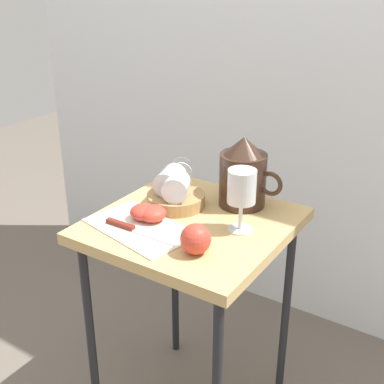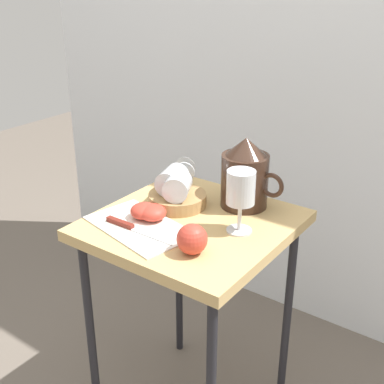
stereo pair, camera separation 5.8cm
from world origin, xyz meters
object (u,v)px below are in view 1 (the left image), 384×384
(wine_glass_upright, at_px, (242,190))
(apple_half_right, at_px, (152,213))
(wine_glass_tipped_far, at_px, (177,186))
(apple_half_left, at_px, (144,212))
(table, at_px, (192,244))
(pitcher, at_px, (243,178))
(apple_whole, at_px, (196,239))
(knife, at_px, (130,228))
(basket_tray, at_px, (176,200))
(wine_glass_tipped_near, at_px, (171,180))

(wine_glass_upright, distance_m, apple_half_right, 0.24)
(wine_glass_tipped_far, xyz_separation_m, apple_half_left, (-0.03, -0.10, -0.05))
(table, xyz_separation_m, pitcher, (0.06, 0.16, 0.15))
(wine_glass_tipped_far, distance_m, apple_half_left, 0.11)
(apple_half_left, bearing_deg, wine_glass_tipped_far, 71.08)
(wine_glass_upright, xyz_separation_m, wine_glass_tipped_far, (-0.20, 0.01, -0.04))
(apple_whole, relative_size, knife, 0.34)
(wine_glass_upright, bearing_deg, basket_tray, 172.27)
(wine_glass_upright, bearing_deg, pitcher, 116.07)
(knife, bearing_deg, pitcher, 61.02)
(basket_tray, height_order, wine_glass_tipped_far, wine_glass_tipped_far)
(wine_glass_tipped_far, bearing_deg, pitcher, 42.55)
(wine_glass_upright, height_order, apple_half_right, wine_glass_upright)
(basket_tray, xyz_separation_m, apple_half_right, (0.00, -0.11, 0.01))
(pitcher, relative_size, wine_glass_tipped_near, 1.19)
(apple_whole, bearing_deg, wine_glass_upright, 77.49)
(knife, bearing_deg, apple_half_right, 77.80)
(table, bearing_deg, wine_glass_tipped_far, 155.34)
(apple_whole, bearing_deg, table, 125.84)
(wine_glass_upright, distance_m, apple_whole, 0.17)
(table, relative_size, wine_glass_tipped_near, 4.06)
(wine_glass_tipped_far, height_order, knife, wine_glass_tipped_far)
(wine_glass_tipped_near, relative_size, wine_glass_tipped_far, 1.06)
(wine_glass_tipped_far, xyz_separation_m, knife, (-0.03, -0.17, -0.06))
(apple_whole, distance_m, knife, 0.19)
(basket_tray, xyz_separation_m, knife, (-0.01, -0.18, -0.01))
(basket_tray, bearing_deg, knife, -93.66)
(table, bearing_deg, apple_half_left, -147.06)
(table, height_order, apple_half_left, apple_half_left)
(basket_tray, height_order, apple_whole, apple_whole)
(apple_half_left, xyz_separation_m, apple_whole, (0.20, -0.07, 0.01))
(table, height_order, knife, knife)
(knife, bearing_deg, apple_half_left, 96.97)
(basket_tray, relative_size, apple_whole, 2.20)
(apple_half_right, relative_size, knife, 0.34)
(pitcher, height_order, apple_half_right, pitcher)
(basket_tray, height_order, wine_glass_upright, wine_glass_upright)
(apple_half_right, bearing_deg, wine_glass_tipped_far, 83.62)
(basket_tray, bearing_deg, apple_half_right, -88.03)
(apple_half_left, bearing_deg, wine_glass_tipped_near, 90.48)
(basket_tray, height_order, pitcher, pitcher)
(pitcher, relative_size, knife, 0.92)
(wine_glass_tipped_near, bearing_deg, apple_half_left, -89.52)
(knife, bearing_deg, table, 54.34)
(table, relative_size, apple_half_right, 9.21)
(wine_glass_upright, height_order, apple_whole, wine_glass_upright)
(wine_glass_tipped_far, bearing_deg, basket_tray, 131.22)
(basket_tray, distance_m, wine_glass_tipped_far, 0.06)
(apple_half_left, bearing_deg, basket_tray, 80.33)
(wine_glass_upright, relative_size, knife, 0.76)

